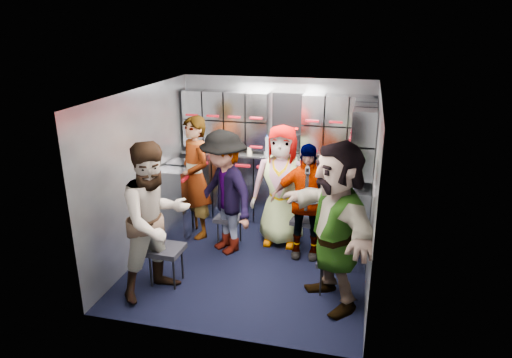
% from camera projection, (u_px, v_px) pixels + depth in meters
% --- Properties ---
extents(floor, '(3.00, 3.00, 0.00)m').
position_uv_depth(floor, '(252.00, 260.00, 5.75)').
color(floor, black).
rests_on(floor, ground).
extents(wall_back, '(2.80, 0.04, 2.10)m').
position_uv_depth(wall_back, '(276.00, 149.00, 6.78)').
color(wall_back, gray).
rests_on(wall_back, ground).
extents(wall_left, '(0.04, 3.00, 2.10)m').
position_uv_depth(wall_left, '(143.00, 173.00, 5.71)').
color(wall_left, gray).
rests_on(wall_left, ground).
extents(wall_right, '(0.04, 3.00, 2.10)m').
position_uv_depth(wall_right, '(373.00, 192.00, 5.09)').
color(wall_right, gray).
rests_on(wall_right, ground).
extents(ceiling, '(2.80, 3.00, 0.02)m').
position_uv_depth(ceiling, '(251.00, 93.00, 5.05)').
color(ceiling, silver).
rests_on(ceiling, wall_back).
extents(cart_bank_back, '(2.68, 0.38, 0.99)m').
position_uv_depth(cart_bank_back, '(273.00, 189.00, 6.77)').
color(cart_bank_back, '#A5ABB6').
rests_on(cart_bank_back, ground).
extents(cart_bank_left, '(0.38, 0.76, 0.99)m').
position_uv_depth(cart_bank_left, '(179.00, 199.00, 6.36)').
color(cart_bank_left, '#A5ABB6').
rests_on(cart_bank_left, ground).
extents(counter, '(2.68, 0.42, 0.03)m').
position_uv_depth(counter, '(273.00, 155.00, 6.59)').
color(counter, '#B4B6BB').
rests_on(counter, cart_bank_back).
extents(locker_bank_back, '(2.68, 0.28, 0.82)m').
position_uv_depth(locker_bank_back, '(275.00, 122.00, 6.49)').
color(locker_bank_back, '#A5ABB6').
rests_on(locker_bank_back, wall_back).
extents(locker_bank_right, '(0.28, 1.00, 0.82)m').
position_uv_depth(locker_bank_right, '(364.00, 138.00, 5.62)').
color(locker_bank_right, '#A5ABB6').
rests_on(locker_bank_right, wall_right).
extents(right_cabinet, '(0.28, 1.20, 1.00)m').
position_uv_depth(right_cabinet, '(357.00, 215.00, 5.85)').
color(right_cabinet, '#A5ABB6').
rests_on(right_cabinet, ground).
extents(coffee_niche, '(0.46, 0.16, 0.84)m').
position_uv_depth(coffee_niche, '(288.00, 123.00, 6.51)').
color(coffee_niche, black).
rests_on(coffee_niche, wall_back).
extents(red_latch_strip, '(2.60, 0.02, 0.03)m').
position_uv_depth(red_latch_strip, '(270.00, 168.00, 6.46)').
color(red_latch_strip, '#A00C17').
rests_on(red_latch_strip, cart_bank_back).
extents(jump_seat_near_left, '(0.39, 0.37, 0.45)m').
position_uv_depth(jump_seat_near_left, '(166.00, 251.00, 5.13)').
color(jump_seat_near_left, black).
rests_on(jump_seat_near_left, ground).
extents(jump_seat_mid_left, '(0.37, 0.35, 0.40)m').
position_uv_depth(jump_seat_mid_left, '(229.00, 220.00, 6.06)').
color(jump_seat_mid_left, black).
rests_on(jump_seat_mid_left, ground).
extents(jump_seat_center, '(0.53, 0.52, 0.50)m').
position_uv_depth(jump_seat_center, '(283.00, 207.00, 6.24)').
color(jump_seat_center, black).
rests_on(jump_seat_center, ground).
extents(jump_seat_mid_right, '(0.41, 0.39, 0.43)m').
position_uv_depth(jump_seat_mid_right, '(306.00, 222.00, 5.92)').
color(jump_seat_mid_right, black).
rests_on(jump_seat_mid_right, ground).
extents(jump_seat_near_right, '(0.37, 0.36, 0.40)m').
position_uv_depth(jump_seat_near_right, '(334.00, 264.00, 4.97)').
color(jump_seat_near_right, black).
rests_on(jump_seat_near_right, ground).
extents(attendant_standing, '(0.73, 0.71, 1.68)m').
position_uv_depth(attendant_standing, '(195.00, 178.00, 6.18)').
color(attendant_standing, black).
rests_on(attendant_standing, ground).
extents(attendant_arc_a, '(1.00, 1.05, 1.72)m').
position_uv_depth(attendant_arc_a, '(156.00, 220.00, 4.82)').
color(attendant_arc_a, black).
rests_on(attendant_arc_a, ground).
extents(attendant_arc_b, '(1.18, 1.11, 1.61)m').
position_uv_depth(attendant_arc_b, '(224.00, 193.00, 5.74)').
color(attendant_arc_b, black).
rests_on(attendant_arc_b, ground).
extents(attendant_arc_c, '(0.80, 0.52, 1.62)m').
position_uv_depth(attendant_arc_c, '(282.00, 186.00, 5.96)').
color(attendant_arc_c, black).
rests_on(attendant_arc_c, ground).
extents(attendant_arc_d, '(0.89, 0.42, 1.48)m').
position_uv_depth(attendant_arc_d, '(306.00, 201.00, 5.64)').
color(attendant_arc_d, black).
rests_on(attendant_arc_d, ground).
extents(attendant_arc_e, '(1.35, 1.67, 1.78)m').
position_uv_depth(attendant_arc_e, '(335.00, 225.00, 4.63)').
color(attendant_arc_e, black).
rests_on(attendant_arc_e, ground).
extents(bottle_left, '(0.06, 0.06, 0.27)m').
position_uv_depth(bottle_left, '(266.00, 146.00, 6.52)').
color(bottle_left, white).
rests_on(bottle_left, counter).
extents(bottle_mid, '(0.06, 0.06, 0.25)m').
position_uv_depth(bottle_mid, '(267.00, 146.00, 6.52)').
color(bottle_mid, white).
rests_on(bottle_mid, counter).
extents(bottle_right, '(0.06, 0.06, 0.26)m').
position_uv_depth(bottle_right, '(314.00, 149.00, 6.37)').
color(bottle_right, white).
rests_on(bottle_right, counter).
extents(cup_left, '(0.07, 0.07, 0.09)m').
position_uv_depth(cup_left, '(250.00, 150.00, 6.60)').
color(cup_left, tan).
rests_on(cup_left, counter).
extents(cup_right, '(0.08, 0.08, 0.11)m').
position_uv_depth(cup_right, '(352.00, 157.00, 6.27)').
color(cup_right, tan).
rests_on(cup_right, counter).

